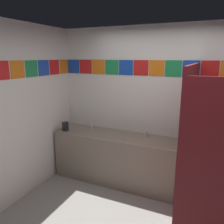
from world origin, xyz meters
name	(u,v)px	position (x,y,z in m)	size (l,w,h in m)	color
wall_back	(171,108)	(0.00, 1.50, 1.28)	(3.81, 0.09, 2.56)	white
wall_side	(4,117)	(-1.94, 0.00, 1.28)	(0.09, 2.91, 2.56)	white
vanity_counter	(115,157)	(-0.82, 1.17, 0.42)	(2.06, 0.56, 0.82)	gray
faucet_left	(91,126)	(-1.34, 1.26, 0.88)	(0.04, 0.10, 0.14)	silver
faucet_right	(148,134)	(-0.31, 1.26, 0.88)	(0.04, 0.10, 0.14)	silver
soap_dispenser	(65,126)	(-1.70, 1.01, 0.90)	(0.09, 0.09, 0.16)	black
stall_divider	(199,156)	(0.51, 0.47, 1.00)	(0.92, 1.46, 1.99)	maroon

